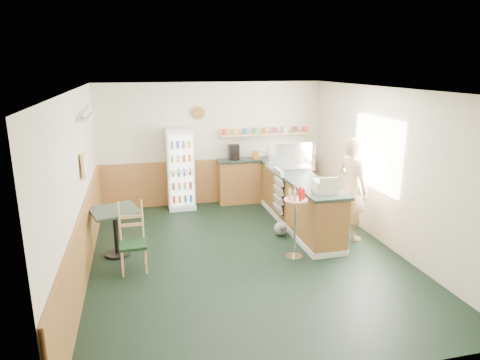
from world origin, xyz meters
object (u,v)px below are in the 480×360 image
object	(u,v)px
cash_register	(324,186)
cafe_table	(115,223)
condiment_stand	(295,213)
shopkeeper	(352,189)
cafe_chair	(132,235)
drinks_fridge	(181,169)
display_case	(290,157)

from	to	relation	value
cash_register	cafe_table	world-z (taller)	cash_register
condiment_stand	cafe_table	size ratio (longest dim) A/B	1.28
shopkeeper	condiment_stand	distance (m)	1.40
cafe_chair	shopkeeper	bearing A→B (deg)	3.20
condiment_stand	cafe_table	bearing A→B (deg)	165.01
cafe_table	cash_register	bearing A→B (deg)	-8.97
drinks_fridge	cash_register	world-z (taller)	drinks_fridge
cash_register	condiment_stand	bearing A→B (deg)	-152.26
condiment_stand	cafe_chair	xyz separation A→B (m)	(-2.55, 0.21, -0.21)
drinks_fridge	cafe_table	world-z (taller)	drinks_fridge
cafe_chair	drinks_fridge	bearing A→B (deg)	67.59
display_case	cash_register	bearing A→B (deg)	-90.00
condiment_stand	cafe_chair	size ratio (longest dim) A/B	1.09
cafe_table	condiment_stand	bearing A→B (deg)	-14.99
shopkeeper	cafe_table	bearing A→B (deg)	73.17
display_case	cash_register	xyz separation A→B (m)	(-0.00, -1.66, -0.16)
cafe_chair	cafe_table	bearing A→B (deg)	114.15
display_case	shopkeeper	distance (m)	1.53
drinks_fridge	cash_register	xyz separation A→B (m)	(2.10, -2.75, 0.24)
cash_register	condiment_stand	distance (m)	0.71
cash_register	cafe_table	size ratio (longest dim) A/B	0.40
shopkeeper	condiment_stand	size ratio (longest dim) A/B	1.60
drinks_fridge	cash_register	distance (m)	3.47
display_case	condiment_stand	distance (m)	2.03
cafe_table	display_case	bearing A→B (deg)	18.25
drinks_fridge	condiment_stand	bearing A→B (deg)	-62.87
shopkeeper	condiment_stand	world-z (taller)	shopkeeper
display_case	cash_register	size ratio (longest dim) A/B	2.53
display_case	cafe_chair	world-z (taller)	display_case
shopkeeper	display_case	bearing A→B (deg)	13.87
shopkeeper	cafe_table	world-z (taller)	shopkeeper
drinks_fridge	cafe_chair	xyz separation A→B (m)	(-1.03, -2.76, -0.31)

